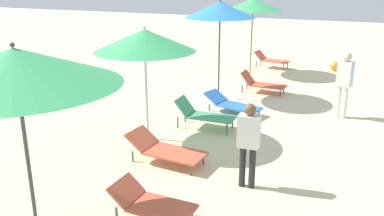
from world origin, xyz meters
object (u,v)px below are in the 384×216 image
at_px(lounger_fourth_shoreside, 204,114).
at_px(person_walking_mid, 345,78).
at_px(lounger_third_shoreside, 151,203).
at_px(lounger_fourth_inland, 165,149).
at_px(lounger_fifth_shoreside, 262,83).
at_px(lounger_fifth_inland, 232,104).
at_px(umbrella_farthest, 253,5).
at_px(person_walking_far, 249,138).
at_px(umbrella_third, 15,67).
at_px(umbrella_fourth, 145,40).
at_px(lounger_farthest_shoreside, 271,60).
at_px(umbrella_fifth, 220,10).
at_px(beach_ball, 335,66).

distance_m(lounger_fourth_shoreside, person_walking_mid, 3.72).
xyz_separation_m(lounger_third_shoreside, lounger_fourth_inland, (-0.78, 1.85, -0.02)).
distance_m(lounger_fifth_shoreside, lounger_fifth_inland, 2.32).
xyz_separation_m(lounger_third_shoreside, lounger_fifth_shoreside, (-0.45, 7.61, -0.00)).
height_order(lounger_fourth_inland, umbrella_farthest, umbrella_farthest).
relative_size(lounger_third_shoreside, person_walking_far, 0.82).
relative_size(umbrella_third, lounger_third_shoreside, 2.22).
bearing_deg(lounger_fifth_inland, lounger_fifth_shoreside, 99.44).
xyz_separation_m(lounger_fifth_shoreside, umbrella_farthest, (-1.13, 2.45, 2.22)).
bearing_deg(person_walking_far, lounger_fourth_inland, -103.67).
bearing_deg(umbrella_fourth, lounger_third_shoreside, -58.23).
xyz_separation_m(lounger_third_shoreside, umbrella_fourth, (-1.72, 2.78, 1.91)).
distance_m(lounger_fifth_shoreside, lounger_farthest_shoreside, 3.76).
distance_m(lounger_fourth_inland, person_walking_mid, 5.19).
relative_size(umbrella_third, umbrella_fifth, 0.96).
xyz_separation_m(umbrella_farthest, beach_ball, (2.86, 1.77, -2.34)).
height_order(lounger_fourth_inland, lounger_fifth_inland, lounger_fourth_inland).
height_order(lounger_fourth_shoreside, lounger_farthest_shoreside, lounger_fourth_shoreside).
bearing_deg(lounger_farthest_shoreside, lounger_third_shoreside, -77.72).
xyz_separation_m(lounger_fourth_inland, lounger_fifth_inland, (0.16, 3.44, -0.03)).
relative_size(umbrella_farthest, beach_ball, 7.88).
bearing_deg(umbrella_farthest, lounger_farthest_shoreside, 69.30).
bearing_deg(umbrella_farthest, umbrella_fourth, -91.15).
bearing_deg(lounger_farthest_shoreside, person_walking_far, -71.28).
relative_size(umbrella_fourth, beach_ball, 7.03).
xyz_separation_m(lounger_fifth_inland, person_walking_mid, (2.67, 0.84, 0.78)).
distance_m(lounger_farthest_shoreside, person_walking_far, 9.95).
distance_m(lounger_fifth_inland, beach_ball, 6.80).
relative_size(umbrella_third, lounger_fifth_inland, 1.68).
height_order(lounger_fourth_shoreside, person_walking_far, person_walking_far).
relative_size(umbrella_third, beach_ball, 7.74).
bearing_deg(person_walking_far, lounger_fifth_shoreside, -171.78).
height_order(umbrella_third, umbrella_farthest, umbrella_farthest).
bearing_deg(person_walking_mid, person_walking_far, 5.30).
bearing_deg(lounger_fifth_shoreside, umbrella_fourth, -104.61).
bearing_deg(umbrella_farthest, lounger_third_shoreside, -81.09).
relative_size(lounger_fourth_shoreside, person_walking_mid, 0.85).
relative_size(lounger_third_shoreside, lounger_fourth_inland, 0.79).
bearing_deg(lounger_farthest_shoreside, umbrella_third, -83.12).
xyz_separation_m(lounger_third_shoreside, beach_ball, (1.29, 11.82, -0.12)).
xyz_separation_m(umbrella_farthest, person_walking_mid, (3.63, -3.92, -1.48)).
bearing_deg(lounger_fifth_shoreside, person_walking_mid, -30.32).
height_order(umbrella_fourth, person_walking_mid, umbrella_fourth).
relative_size(lounger_fourth_shoreside, person_walking_far, 0.96).
xyz_separation_m(lounger_third_shoreside, lounger_fourth_shoreside, (-0.86, 3.93, 0.05)).
bearing_deg(lounger_fifth_inland, umbrella_fifth, 139.81).
relative_size(umbrella_fourth, lounger_fourth_shoreside, 1.73).
bearing_deg(lounger_third_shoreside, lounger_farthest_shoreside, 95.64).
bearing_deg(lounger_fourth_shoreside, umbrella_fifth, 100.21).
height_order(umbrella_third, person_walking_far, umbrella_third).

